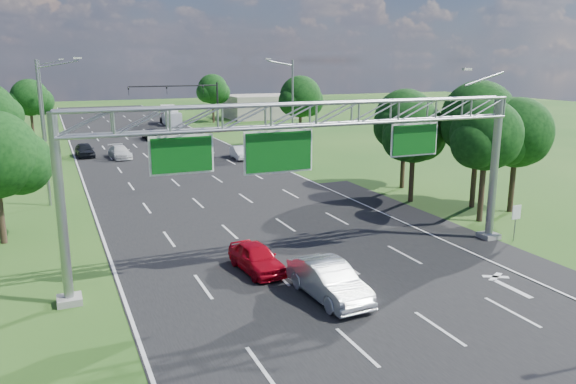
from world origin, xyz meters
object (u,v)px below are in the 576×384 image
regulatory_sign (516,216)px  red_coupe (257,258)px  sign_gantry (314,127)px  traffic_signal (193,96)px  silver_sedan (329,281)px  box_truck (170,116)px

regulatory_sign → red_coupe: (-14.90, 1.43, -0.82)m
sign_gantry → red_coupe: 6.83m
regulatory_sign → traffic_signal: size_ratio=0.17×
sign_gantry → silver_sedan: bearing=-106.0°
silver_sedan → traffic_signal: bearing=78.3°
box_truck → regulatory_sign: bearing=-80.2°
sign_gantry → traffic_signal: 53.51m
sign_gantry → silver_sedan: size_ratio=4.86×
traffic_signal → red_coupe: (-9.98, -52.59, -4.48)m
sign_gantry → silver_sedan: 7.26m
red_coupe → box_truck: (9.48, 65.72, 0.69)m
red_coupe → sign_gantry: bearing=-13.4°
traffic_signal → box_truck: traffic_signal is taller
traffic_signal → silver_sedan: (-8.24, -56.79, -4.37)m
sign_gantry → box_truck: sign_gantry is taller
sign_gantry → red_coupe: sign_gantry is taller
traffic_signal → red_coupe: traffic_signal is taller
silver_sedan → box_truck: size_ratio=0.62×
sign_gantry → box_truck: 66.69m
regulatory_sign → sign_gantry: bearing=175.2°
red_coupe → box_truck: box_truck is taller
traffic_signal → red_coupe: size_ratio=3.04×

